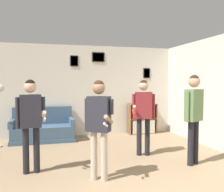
% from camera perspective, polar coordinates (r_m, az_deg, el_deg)
% --- Properties ---
extents(wall_back, '(7.79, 0.08, 2.70)m').
position_cam_1_polar(wall_back, '(7.56, -5.77, 1.24)').
color(wall_back, silver).
rests_on(wall_back, ground_plane).
extents(wall_right, '(0.06, 7.15, 2.70)m').
position_cam_1_polar(wall_right, '(6.40, 22.88, 0.62)').
color(wall_right, silver).
rests_on(wall_right, ground_plane).
extents(couch, '(1.69, 0.80, 0.91)m').
position_cam_1_polar(couch, '(7.16, -15.52, -7.47)').
color(couch, '#3D5670').
rests_on(couch, ground_plane).
extents(bookshelf, '(0.89, 0.30, 0.93)m').
position_cam_1_polar(bookshelf, '(7.88, 6.96, -5.18)').
color(bookshelf, brown).
rests_on(bookshelf, ground_plane).
extents(person_player_foreground_left, '(0.52, 0.44, 1.65)m').
position_cam_1_polar(person_player_foreground_left, '(4.60, -18.10, -4.38)').
color(person_player_foreground_left, black).
rests_on(person_player_foreground_left, ground_plane).
extents(person_player_foreground_center, '(0.43, 0.59, 1.64)m').
position_cam_1_polar(person_player_foreground_center, '(4.07, -3.03, -5.35)').
color(person_player_foreground_center, '#B7AD99').
rests_on(person_player_foreground_center, ground_plane).
extents(person_watcher_holding_cup, '(0.56, 0.38, 1.66)m').
position_cam_1_polar(person_watcher_holding_cup, '(5.48, 7.19, -3.02)').
color(person_watcher_holding_cup, black).
rests_on(person_watcher_holding_cup, ground_plane).
extents(person_spectator_near_bookshelf, '(0.46, 0.34, 1.75)m').
position_cam_1_polar(person_spectator_near_bookshelf, '(5.07, 18.18, -2.90)').
color(person_spectator_near_bookshelf, black).
rests_on(person_spectator_near_bookshelf, ground_plane).
extents(drinking_cup, '(0.08, 0.08, 0.10)m').
position_cam_1_polar(drinking_cup, '(7.90, 8.29, -1.38)').
color(drinking_cup, yellow).
rests_on(drinking_cup, bookshelf).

